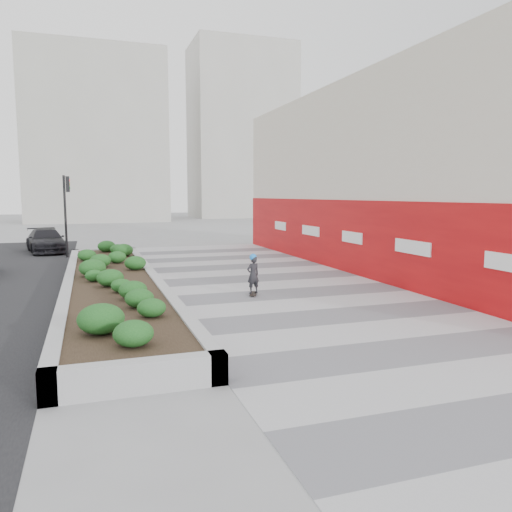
{
  "coord_description": "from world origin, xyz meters",
  "views": [
    {
      "loc": [
        -6.14,
        -9.87,
        3.23
      ],
      "look_at": [
        -0.68,
        6.46,
        1.1
      ],
      "focal_mm": 35.0,
      "sensor_mm": 36.0,
      "label": 1
    }
  ],
  "objects_px": {
    "planter": "(112,280)",
    "traffic_signal_near": "(66,204)",
    "car_dark": "(46,241)",
    "skateboarder": "(253,274)"
  },
  "relations": [
    {
      "from": "planter",
      "to": "traffic_signal_near",
      "type": "height_order",
      "value": "traffic_signal_near"
    },
    {
      "from": "planter",
      "to": "traffic_signal_near",
      "type": "distance_m",
      "value": 10.9
    },
    {
      "from": "planter",
      "to": "skateboarder",
      "type": "bearing_deg",
      "value": -24.22
    },
    {
      "from": "traffic_signal_near",
      "to": "car_dark",
      "type": "bearing_deg",
      "value": 113.64
    },
    {
      "from": "planter",
      "to": "traffic_signal_near",
      "type": "relative_size",
      "value": 4.29
    },
    {
      "from": "skateboarder",
      "to": "car_dark",
      "type": "relative_size",
      "value": 0.3
    },
    {
      "from": "skateboarder",
      "to": "traffic_signal_near",
      "type": "bearing_deg",
      "value": 137.02
    },
    {
      "from": "planter",
      "to": "car_dark",
      "type": "bearing_deg",
      "value": 102.61
    },
    {
      "from": "skateboarder",
      "to": "car_dark",
      "type": "xyz_separation_m",
      "value": [
        -7.26,
        15.32,
        -0.04
      ]
    },
    {
      "from": "skateboarder",
      "to": "car_dark",
      "type": "distance_m",
      "value": 16.96
    }
  ]
}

